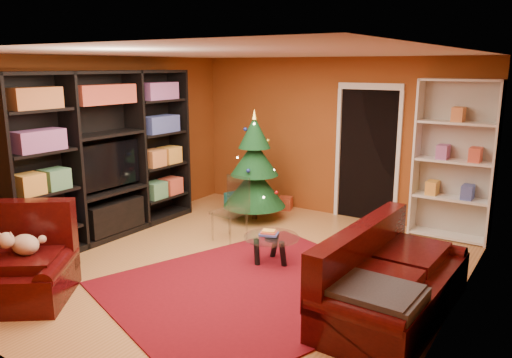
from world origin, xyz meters
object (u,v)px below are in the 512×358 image
Objects in this scene: christmas_tree at (254,166)px; coffee_table at (271,250)px; acrylic_chair at (229,212)px; gift_box_teal at (236,201)px; white_bookshelf at (454,161)px; sofa at (395,273)px; armchair at (21,264)px; dog at (25,245)px; gift_box_red at (285,203)px; media_unit at (105,156)px; rug at (255,288)px.

coffee_table is at bearing -50.31° from christmas_tree.
acrylic_chair reaches higher than coffee_table.
gift_box_teal is (-0.58, 0.28, -0.73)m from christmas_tree.
white_bookshelf reaches higher than christmas_tree.
gift_box_teal is 4.19m from sofa.
armchair is at bearing -97.65° from acrylic_chair.
armchair reaches higher than dog.
white_bookshelf is 5.73m from armchair.
gift_box_teal reaches higher than gift_box_red.
christmas_tree reaches higher than gift_box_red.
sofa is (0.07, -2.73, -0.69)m from white_bookshelf.
media_unit is 1.33× the size of white_bookshelf.
rug is 3.24m from gift_box_red.
christmas_tree is at bearing -164.25° from white_bookshelf.
gift_box_teal is 2.52m from coffee_table.
rug is 4.38× the size of coffee_table.
gift_box_red is at bearing 45.46° from armchair.
media_unit is 1.50× the size of sofa.
rug is at bearing -50.76° from gift_box_teal.
gift_box_teal is 4.09m from armchair.
rug is at bearing 2.63° from armchair.
media_unit is at bearing -109.67° from gift_box_teal.
coffee_table is (1.70, 2.32, -0.22)m from armchair.
rug is 1.71× the size of christmas_tree.
sofa is at bearing -9.05° from dog.
white_bookshelf reaches higher than gift_box_red.
acrylic_chair is at bearing -144.52° from white_bookshelf.
media_unit is 3.19m from gift_box_red.
christmas_tree is 3.00m from white_bookshelf.
media_unit is 10.72× the size of gift_box_teal.
gift_box_red is (0.74, 0.47, -0.03)m from gift_box_teal.
gift_box_teal is 0.28× the size of armchair.
media_unit reaches higher than gift_box_red.
armchair reaches higher than gift_box_teal.
white_bookshelf is at bearing 15.31° from christmas_tree.
gift_box_red is 2.47m from coffee_table.
sofa is at bearing -15.19° from coffee_table.
acrylic_chair is (0.74, 2.74, 0.01)m from armchair.
media_unit reaches higher than white_bookshelf.
acrylic_chair is at bearing -86.70° from gift_box_red.
gift_box_teal is at bearing 129.71° from acrylic_chair.
gift_box_red is (1.50, 2.60, -1.09)m from media_unit.
media_unit is 3.78× the size of acrylic_chair.
christmas_tree is 4.53× the size of dog.
rug is at bearing -114.91° from white_bookshelf.
gift_box_teal is 1.60m from acrylic_chair.
armchair is (-0.64, -4.54, 0.30)m from gift_box_red.
christmas_tree is 1.18m from acrylic_chair.
sofa is at bearing -10.93° from acrylic_chair.
sofa is at bearing -88.09° from white_bookshelf.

